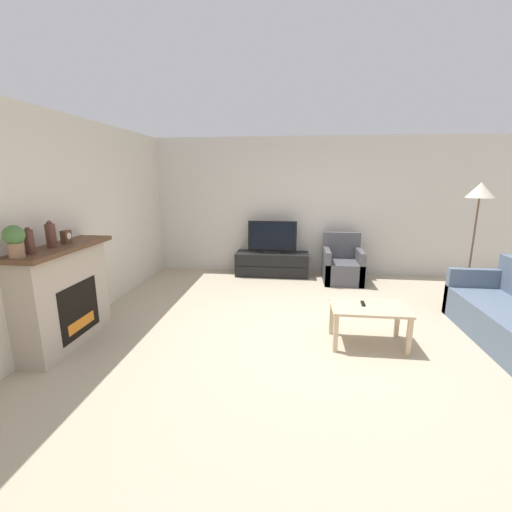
{
  "coord_description": "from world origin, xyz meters",
  "views": [
    {
      "loc": [
        -0.27,
        -4.03,
        1.95
      ],
      "look_at": [
        -0.8,
        0.63,
        0.85
      ],
      "focal_mm": 24.0,
      "sensor_mm": 36.0,
      "label": 1
    }
  ],
  "objects_px": {
    "armchair": "(342,266)",
    "mantel_vase_centre_left": "(51,235)",
    "tv_stand": "(272,264)",
    "tv": "(272,238)",
    "potted_plant": "(15,239)",
    "remote": "(363,303)",
    "mantel_clock": "(66,237)",
    "fireplace": "(64,295)",
    "floor_lamp": "(480,197)",
    "coffee_table": "(369,312)",
    "mantel_vase_left": "(29,241)"
  },
  "relations": [
    {
      "from": "armchair",
      "to": "mantel_vase_centre_left",
      "type": "bearing_deg",
      "value": -139.73
    },
    {
      "from": "coffee_table",
      "to": "floor_lamp",
      "type": "xyz_separation_m",
      "value": [
        1.78,
        1.52,
        1.25
      ]
    },
    {
      "from": "remote",
      "to": "mantel_vase_left",
      "type": "bearing_deg",
      "value": -163.25
    },
    {
      "from": "fireplace",
      "to": "floor_lamp",
      "type": "height_order",
      "value": "floor_lamp"
    },
    {
      "from": "fireplace",
      "to": "mantel_clock",
      "type": "distance_m",
      "value": 0.67
    },
    {
      "from": "mantel_vase_centre_left",
      "to": "fireplace",
      "type": "bearing_deg",
      "value": 99.21
    },
    {
      "from": "floor_lamp",
      "to": "mantel_vase_left",
      "type": "bearing_deg",
      "value": -156.5
    },
    {
      "from": "mantel_vase_centre_left",
      "to": "mantel_clock",
      "type": "distance_m",
      "value": 0.25
    },
    {
      "from": "mantel_vase_centre_left",
      "to": "potted_plant",
      "type": "relative_size",
      "value": 0.95
    },
    {
      "from": "coffee_table",
      "to": "remote",
      "type": "distance_m",
      "value": 0.12
    },
    {
      "from": "potted_plant",
      "to": "fireplace",
      "type": "bearing_deg",
      "value": 91.64
    },
    {
      "from": "floor_lamp",
      "to": "mantel_vase_centre_left",
      "type": "bearing_deg",
      "value": -159.4
    },
    {
      "from": "mantel_clock",
      "to": "remote",
      "type": "distance_m",
      "value": 3.55
    },
    {
      "from": "fireplace",
      "to": "potted_plant",
      "type": "xyz_separation_m",
      "value": [
        0.02,
        -0.59,
        0.76
      ]
    },
    {
      "from": "fireplace",
      "to": "tv_stand",
      "type": "bearing_deg",
      "value": 54.88
    },
    {
      "from": "mantel_clock",
      "to": "armchair",
      "type": "relative_size",
      "value": 0.17
    },
    {
      "from": "mantel_vase_centre_left",
      "to": "floor_lamp",
      "type": "bearing_deg",
      "value": 20.6
    },
    {
      "from": "potted_plant",
      "to": "armchair",
      "type": "xyz_separation_m",
      "value": [
        3.54,
        3.49,
        -1.07
      ]
    },
    {
      "from": "fireplace",
      "to": "tv",
      "type": "bearing_deg",
      "value": 54.86
    },
    {
      "from": "mantel_vase_left",
      "to": "remote",
      "type": "bearing_deg",
      "value": 13.81
    },
    {
      "from": "tv_stand",
      "to": "remote",
      "type": "xyz_separation_m",
      "value": [
        1.26,
        -2.71,
        0.25
      ]
    },
    {
      "from": "mantel_vase_centre_left",
      "to": "coffee_table",
      "type": "height_order",
      "value": "mantel_vase_centre_left"
    },
    {
      "from": "remote",
      "to": "mantel_vase_centre_left",
      "type": "bearing_deg",
      "value": -168.23
    },
    {
      "from": "coffee_table",
      "to": "armchair",
      "type": "bearing_deg",
      "value": 89.46
    },
    {
      "from": "mantel_vase_left",
      "to": "potted_plant",
      "type": "distance_m",
      "value": 0.18
    },
    {
      "from": "mantel_vase_centre_left",
      "to": "mantel_vase_left",
      "type": "bearing_deg",
      "value": -90.0
    },
    {
      "from": "potted_plant",
      "to": "armchair",
      "type": "height_order",
      "value": "potted_plant"
    },
    {
      "from": "coffee_table",
      "to": "remote",
      "type": "xyz_separation_m",
      "value": [
        -0.06,
        0.06,
        0.08
      ]
    },
    {
      "from": "tv_stand",
      "to": "coffee_table",
      "type": "xyz_separation_m",
      "value": [
        1.32,
        -2.78,
        0.17
      ]
    },
    {
      "from": "fireplace",
      "to": "floor_lamp",
      "type": "xyz_separation_m",
      "value": [
        5.31,
        1.89,
        1.05
      ]
    },
    {
      "from": "tv_stand",
      "to": "floor_lamp",
      "type": "xyz_separation_m",
      "value": [
        3.1,
        -1.26,
        1.42
      ]
    },
    {
      "from": "coffee_table",
      "to": "remote",
      "type": "bearing_deg",
      "value": 134.18
    },
    {
      "from": "mantel_vase_centre_left",
      "to": "floor_lamp",
      "type": "relative_size",
      "value": 0.16
    },
    {
      "from": "tv",
      "to": "coffee_table",
      "type": "xyz_separation_m",
      "value": [
        1.32,
        -2.77,
        -0.36
      ]
    },
    {
      "from": "mantel_clock",
      "to": "fireplace",
      "type": "bearing_deg",
      "value": -97.25
    },
    {
      "from": "potted_plant",
      "to": "floor_lamp",
      "type": "height_order",
      "value": "floor_lamp"
    },
    {
      "from": "armchair",
      "to": "floor_lamp",
      "type": "distance_m",
      "value": 2.44
    },
    {
      "from": "mantel_vase_centre_left",
      "to": "tv",
      "type": "xyz_separation_m",
      "value": [
        2.2,
        3.25,
        -0.57
      ]
    },
    {
      "from": "fireplace",
      "to": "potted_plant",
      "type": "bearing_deg",
      "value": -88.36
    },
    {
      "from": "tv_stand",
      "to": "remote",
      "type": "distance_m",
      "value": 3.0
    },
    {
      "from": "tv_stand",
      "to": "tv",
      "type": "distance_m",
      "value": 0.53
    },
    {
      "from": "mantel_vase_left",
      "to": "remote",
      "type": "distance_m",
      "value": 3.65
    },
    {
      "from": "mantel_clock",
      "to": "floor_lamp",
      "type": "distance_m",
      "value": 5.59
    },
    {
      "from": "fireplace",
      "to": "floor_lamp",
      "type": "relative_size",
      "value": 0.75
    },
    {
      "from": "armchair",
      "to": "potted_plant",
      "type": "bearing_deg",
      "value": -135.45
    },
    {
      "from": "mantel_clock",
      "to": "floor_lamp",
      "type": "bearing_deg",
      "value": 18.26
    },
    {
      "from": "fireplace",
      "to": "coffee_table",
      "type": "distance_m",
      "value": 3.56
    },
    {
      "from": "mantel_clock",
      "to": "tv_stand",
      "type": "height_order",
      "value": "mantel_clock"
    },
    {
      "from": "coffee_table",
      "to": "floor_lamp",
      "type": "bearing_deg",
      "value": 40.47
    },
    {
      "from": "mantel_vase_left",
      "to": "remote",
      "type": "xyz_separation_m",
      "value": [
        3.45,
        0.85,
        -0.83
      ]
    }
  ]
}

